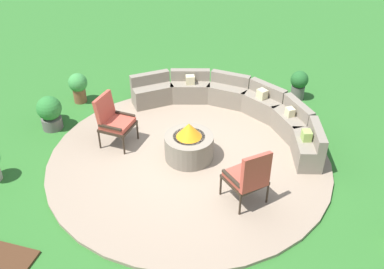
% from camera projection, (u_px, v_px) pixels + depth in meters
% --- Properties ---
extents(ground_plane, '(24.00, 24.00, 0.00)m').
position_uv_depth(ground_plane, '(189.00, 159.00, 8.18)').
color(ground_plane, '#2D6B28').
extents(patio_circle, '(5.35, 5.35, 0.06)m').
position_uv_depth(patio_circle, '(189.00, 158.00, 8.17)').
color(patio_circle, gray).
rests_on(patio_circle, ground_plane).
extents(fire_pit, '(0.92, 0.92, 0.76)m').
position_uv_depth(fire_pit, '(189.00, 144.00, 7.98)').
color(fire_pit, gray).
rests_on(fire_pit, patio_circle).
extents(curved_stone_bench, '(4.33, 2.42, 0.70)m').
position_uv_depth(curved_stone_bench, '(236.00, 106.00, 9.17)').
color(curved_stone_bench, gray).
rests_on(curved_stone_bench, patio_circle).
extents(lounge_chair_front_left, '(0.67, 0.65, 1.03)m').
position_uv_depth(lounge_chair_front_left, '(113.00, 119.00, 8.25)').
color(lounge_chair_front_left, '#2D2319').
rests_on(lounge_chair_front_left, patio_circle).
extents(lounge_chair_front_right, '(0.84, 0.85, 1.06)m').
position_uv_depth(lounge_chair_front_right, '(249.00, 176.00, 6.83)').
color(lounge_chair_front_right, '#2D2319').
rests_on(lounge_chair_front_right, patio_circle).
extents(potted_plant_1, '(0.41, 0.41, 0.70)m').
position_uv_depth(potted_plant_1, '(299.00, 84.00, 9.93)').
color(potted_plant_1, '#605B56').
rests_on(potted_plant_1, ground_plane).
extents(potted_plant_2, '(0.43, 0.43, 0.71)m').
position_uv_depth(potted_plant_2, '(78.00, 86.00, 9.80)').
color(potted_plant_2, brown).
rests_on(potted_plant_2, ground_plane).
extents(potted_plant_3, '(0.51, 0.51, 0.74)m').
position_uv_depth(potted_plant_3, '(50.00, 112.00, 8.87)').
color(potted_plant_3, '#605B56').
rests_on(potted_plant_3, ground_plane).
extents(potted_plant_4, '(0.35, 0.35, 0.54)m').
position_uv_depth(potted_plant_4, '(50.00, 109.00, 9.17)').
color(potted_plant_4, '#605B56').
rests_on(potted_plant_4, ground_plane).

